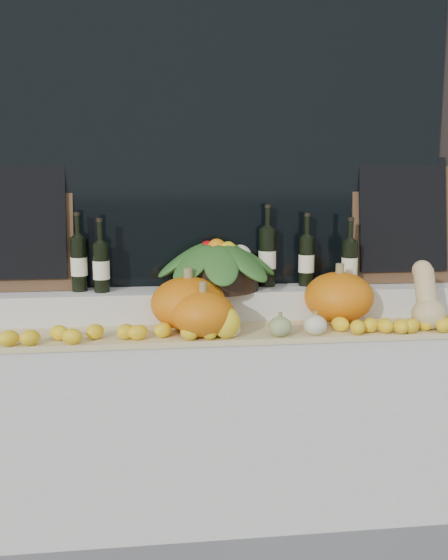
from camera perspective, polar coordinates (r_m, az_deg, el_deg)
The scene contains 18 objects.
storefront_facade at distance 3.53m, azimuth -1.65°, elevation 20.69°, with size 7.00×0.94×4.50m.
display_sill at distance 2.99m, azimuth -0.18°, elevation -12.68°, with size 2.30×0.55×0.88m, color silver.
rear_tier at distance 2.97m, azimuth -0.52°, elevation -2.28°, with size 2.30×0.25×0.16m, color silver.
straw_bedding at distance 2.72m, azimuth 0.13°, elevation -4.90°, with size 2.10×0.32×0.03m, color tan.
pumpkin_left at distance 2.73m, azimuth -3.27°, elevation -2.14°, with size 0.33×0.33×0.23m, color orange.
pumpkin_right at distance 2.90m, azimuth 10.46°, elevation -1.54°, with size 0.32×0.32×0.23m, color orange.
pumpkin_center at distance 2.62m, azimuth -1.92°, elevation -3.10°, with size 0.27×0.27×0.19m, color orange.
butternut_squash at distance 2.89m, azimuth 18.06°, elevation -1.80°, with size 0.15×0.21×0.29m.
decorative_gourds at distance 2.61m, azimuth 2.13°, elevation -4.12°, with size 0.55×0.14×0.15m.
lemon_heap at distance 2.61m, azimuth 0.42°, elevation -4.58°, with size 2.20×0.16×0.06m, color yellow, non-canonical shape.
produce_bowl at distance 2.92m, azimuth -0.66°, elevation 1.49°, with size 0.60×0.60×0.25m.
wine_bottle_far_left at distance 2.95m, azimuth -13.12°, elevation 1.52°, with size 0.08×0.08×0.37m.
wine_bottle_near_left at distance 2.91m, azimuth -11.17°, elevation 1.22°, with size 0.08×0.08×0.34m.
wine_bottle_tall at distance 3.00m, azimuth 3.98°, elevation 2.15°, with size 0.08×0.08×0.39m.
wine_bottle_near_right at distance 3.04m, azimuth 7.54°, elevation 1.81°, with size 0.08×0.08×0.35m.
wine_bottle_far_right at distance 3.04m, azimuth 11.40°, elevation 1.52°, with size 0.08×0.08×0.33m.
chalkboard_left at distance 3.02m, azimuth -18.37°, elevation 5.10°, with size 0.50×0.13×0.62m.
chalkboard_right at distance 3.21m, azimuth 15.97°, elevation 5.50°, with size 0.50×0.13×0.62m.
Camera 1 is at (-0.32, -1.21, 1.60)m, focal length 40.00 mm.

